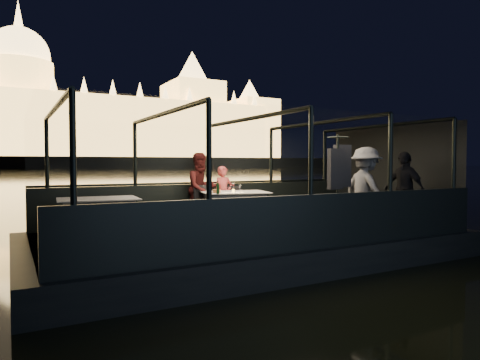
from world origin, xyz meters
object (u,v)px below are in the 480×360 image
dining_table_aft (98,218)px  person_man_maroon (201,191)px  passenger_stripe (366,191)px  chair_port_right (236,203)px  coat_stand (337,190)px  passenger_dark (404,189)px  chair_port_left (204,205)px  dining_table_central (235,209)px  person_woman_coral (223,190)px  wine_bottle (218,187)px

dining_table_aft → person_man_maroon: (2.50, 0.98, 0.36)m
passenger_stripe → chair_port_right: bearing=36.2°
coat_stand → passenger_dark: bearing=4.0°
person_man_maroon → chair_port_left: bearing=-108.5°
dining_table_central → person_woman_coral: person_woman_coral is taller
dining_table_aft → coat_stand: size_ratio=0.73×
dining_table_central → person_man_maroon: bearing=124.6°
chair_port_left → passenger_stripe: 3.54m
passenger_dark → wine_bottle: size_ratio=5.99×
chair_port_right → coat_stand: size_ratio=0.44×
dining_table_central → person_woman_coral: (0.08, 0.72, 0.36)m
chair_port_left → person_woman_coral: 0.74m
wine_bottle → person_woman_coral: bearing=58.6°
person_man_maroon → wine_bottle: size_ratio=5.94×
person_man_maroon → person_woman_coral: bearing=-9.9°
person_man_maroon → passenger_dark: 4.50m
dining_table_central → person_woman_coral: 0.81m
person_woman_coral → dining_table_central: bearing=-98.6°
chair_port_right → person_woman_coral: (-0.22, 0.25, 0.30)m
chair_port_left → wine_bottle: wine_bottle is taller
dining_table_aft → chair_port_left: chair_port_left is taller
wine_bottle → dining_table_aft: bearing=176.9°
passenger_dark → chair_port_right: bearing=-136.4°
person_man_maroon → coat_stand: bearing=-72.5°
dining_table_aft → chair_port_right: bearing=12.4°
chair_port_right → passenger_stripe: bearing=-40.4°
person_man_maroon → passenger_dark: (3.50, -2.82, 0.10)m
dining_table_central → wine_bottle: wine_bottle is taller
chair_port_right → wine_bottle: size_ratio=3.06×
person_man_maroon → wine_bottle: bearing=-105.2°
dining_table_aft → passenger_stripe: size_ratio=0.82×
chair_port_right → person_man_maroon: (-0.79, 0.25, 0.30)m
coat_stand → passenger_stripe: 0.89m
dining_table_aft → wine_bottle: wine_bottle is taller
dining_table_central → dining_table_aft: 3.01m
person_man_maroon → dining_table_central: bearing=-65.3°
chair_port_left → coat_stand: (1.57, -2.68, 0.45)m
dining_table_central → chair_port_left: (-0.54, 0.45, 0.06)m
chair_port_left → chair_port_right: 0.83m
chair_port_right → passenger_dark: passenger_dark is taller
chair_port_left → coat_stand: coat_stand is taller
chair_port_right → passenger_stripe: passenger_stripe is taller
wine_bottle → chair_port_left: bearing=85.8°
passenger_stripe → wine_bottle: passenger_stripe is taller
person_man_maroon → wine_bottle: person_man_maroon is taller
chair_port_right → passenger_stripe: 3.04m
coat_stand → wine_bottle: coat_stand is taller
dining_table_central → person_woman_coral: bearing=84.0°
chair_port_left → passenger_dark: size_ratio=0.53×
person_man_maroon → dining_table_aft: bearing=-168.5°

